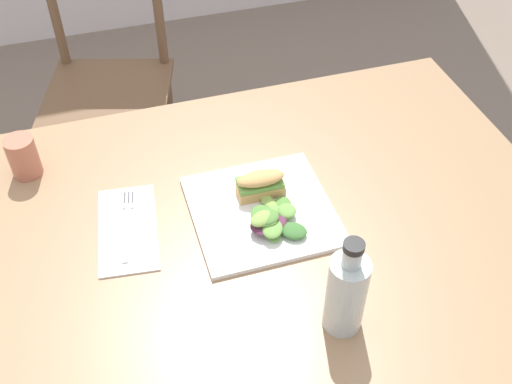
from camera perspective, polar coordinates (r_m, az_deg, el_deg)
dining_table at (r=1.28m, az=-2.34°, el=-7.53°), size 1.36×0.90×0.74m
chair_wooden_far at (r=2.14m, az=-13.35°, el=9.55°), size 0.50×0.50×0.87m
plate_lunch at (r=1.23m, az=0.55°, el=-1.75°), size 0.27×0.27×0.01m
sandwich_half_front at (r=1.24m, az=0.42°, el=0.77°), size 0.10×0.05×0.06m
salad_mixed_greens at (r=1.18m, az=1.62°, el=-2.57°), size 0.12×0.15×0.04m
napkin_folded at (r=1.23m, az=-11.75°, el=-3.17°), size 0.14×0.24×0.00m
fork_on_napkin at (r=1.24m, az=-11.74°, el=-2.47°), size 0.05×0.19×0.00m
bottle_cold_brew at (r=1.02m, az=8.24°, el=-9.48°), size 0.07×0.07×0.20m
cup_extra_side at (r=1.37m, az=-20.64°, el=3.06°), size 0.06×0.06×0.09m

